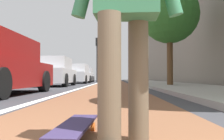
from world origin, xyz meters
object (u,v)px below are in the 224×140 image
(parked_car_mid, at_px, (53,72))
(street_tree_mid, at_px, (170,15))
(traffic_light, at_px, (97,52))
(parked_car_far, at_px, (76,74))
(skateboard, at_px, (75,127))
(parked_car_end, at_px, (84,75))

(parked_car_mid, distance_m, street_tree_mid, 6.55)
(traffic_light, bearing_deg, parked_car_mid, 173.12)
(parked_car_mid, distance_m, traffic_light, 12.09)
(parked_car_mid, height_order, parked_car_far, parked_car_mid)
(skateboard, bearing_deg, traffic_light, 3.96)
(parked_car_far, xyz_separation_m, traffic_light, (5.40, -1.22, 2.36))
(parked_car_mid, xyz_separation_m, traffic_light, (11.77, -1.42, 2.35))
(traffic_light, relative_size, street_tree_mid, 0.91)
(parked_car_end, bearing_deg, traffic_light, -99.42)
(parked_car_mid, relative_size, parked_car_far, 0.96)
(skateboard, relative_size, parked_car_mid, 0.21)
(street_tree_mid, bearing_deg, traffic_light, 19.06)
(parked_car_end, bearing_deg, street_tree_mid, -156.22)
(traffic_light, bearing_deg, parked_car_far, 167.24)
(parked_car_mid, bearing_deg, parked_car_far, -1.78)
(traffic_light, bearing_deg, skateboard, -176.04)
(skateboard, height_order, street_tree_mid, street_tree_mid)
(parked_car_far, bearing_deg, parked_car_mid, 178.22)
(traffic_light, bearing_deg, street_tree_mid, -160.94)
(skateboard, distance_m, parked_car_far, 17.53)
(parked_car_end, xyz_separation_m, street_tree_mid, (-13.05, -5.75, 2.75))
(parked_car_far, relative_size, parked_car_end, 1.02)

